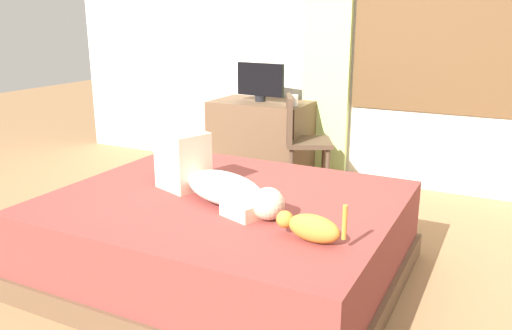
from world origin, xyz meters
TOP-DOWN VIEW (x-y plane):
  - ground_plane at (0.00, 0.00)m, footprint 16.00×16.00m
  - back_wall_with_window at (0.02, 2.36)m, footprint 6.40×0.14m
  - bed at (-0.10, 0.10)m, footprint 1.98×1.66m
  - person_lying at (-0.14, 0.04)m, footprint 0.93×0.52m
  - cat at (0.56, -0.25)m, footprint 0.36×0.14m
  - desk at (-0.78, 1.96)m, footprint 0.90×0.56m
  - tv_monitor at (-0.80, 1.96)m, footprint 0.48×0.10m
  - cup at (-0.41, 1.85)m, footprint 0.07×0.07m
  - chair_by_desk at (-0.28, 1.70)m, footprint 0.51×0.51m
  - curtain_left at (-0.26, 2.24)m, footprint 0.44×0.06m

SIDE VIEW (x-z plane):
  - ground_plane at x=0.00m, z-range 0.00..0.00m
  - bed at x=-0.10m, z-range 0.00..0.50m
  - desk at x=-0.78m, z-range 0.00..0.74m
  - chair_by_desk at x=-0.28m, z-range 0.08..0.94m
  - cat at x=0.56m, z-range 0.46..0.67m
  - person_lying at x=-0.14m, z-range 0.45..0.79m
  - cup at x=-0.41m, z-range 0.74..0.84m
  - tv_monitor at x=-0.80m, z-range 0.75..1.10m
  - curtain_left at x=-0.26m, z-range 0.00..2.37m
  - back_wall_with_window at x=0.02m, z-range 0.00..2.90m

